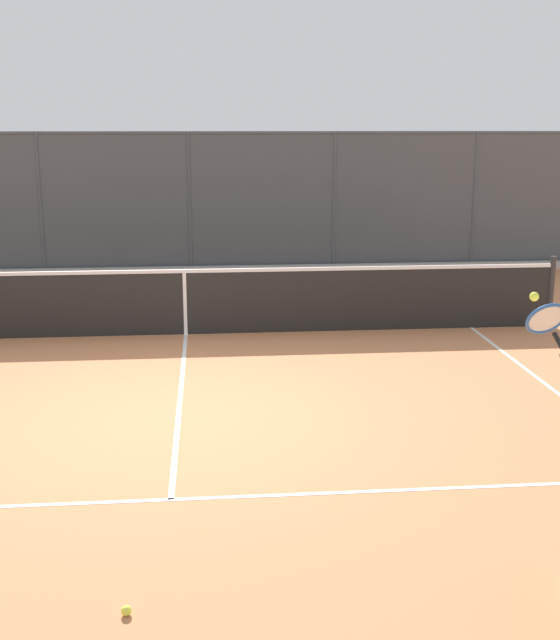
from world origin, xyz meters
The scene contains 5 objects.
ground_plane centered at (0.00, 0.00, 0.00)m, with size 60.00×60.00×0.00m, color #C67A4C.
court_line_markings centered at (0.00, 2.15, 0.00)m, with size 8.62×9.76×0.01m.
fence_backdrop centered at (0.00, -9.25, 1.37)m, with size 20.83×1.37×2.86m.
tennis_net centered at (0.00, -3.55, 0.49)m, with size 11.07×0.09×1.07m.
tennis_ball_near_net centered at (0.21, 3.37, 0.03)m, with size 0.07×0.07×0.07m, color #D6E042.
Camera 1 is at (-0.34, 7.84, 2.97)m, focal length 44.92 mm.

